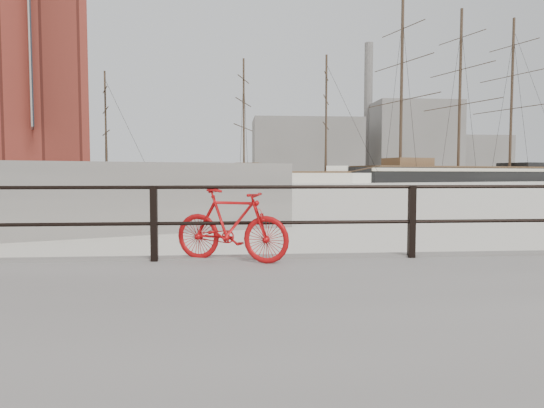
# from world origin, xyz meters

# --- Properties ---
(ground) EXTENTS (400.00, 400.00, 0.00)m
(ground) POSITION_xyz_m (0.00, 0.00, 0.00)
(ground) COLOR white
(ground) RESTS_ON ground
(guardrail) EXTENTS (28.00, 0.10, 1.00)m
(guardrail) POSITION_xyz_m (0.00, -0.15, 0.85)
(guardrail) COLOR black
(guardrail) RESTS_ON promenade
(bicycle) EXTENTS (1.55, 0.87, 0.96)m
(bicycle) POSITION_xyz_m (-2.48, -0.25, 0.83)
(bicycle) COLOR #B70C0E
(bicycle) RESTS_ON promenade
(barque_black) EXTENTS (66.27, 39.91, 35.43)m
(barque_black) POSITION_xyz_m (42.67, 87.09, 0.00)
(barque_black) COLOR black
(barque_black) RESTS_ON ground
(schooner_mid) EXTENTS (34.11, 21.25, 22.55)m
(schooner_mid) POSITION_xyz_m (6.60, 77.35, 0.00)
(schooner_mid) COLOR white
(schooner_mid) RESTS_ON ground
(schooner_left) EXTENTS (28.91, 20.04, 19.87)m
(schooner_left) POSITION_xyz_m (-29.66, 77.00, 0.00)
(schooner_left) COLOR silver
(schooner_left) RESTS_ON ground
(industrial_west) EXTENTS (32.00, 18.00, 18.00)m
(industrial_west) POSITION_xyz_m (20.00, 140.00, 9.00)
(industrial_west) COLOR gray
(industrial_west) RESTS_ON ground
(industrial_mid) EXTENTS (26.00, 20.00, 24.00)m
(industrial_mid) POSITION_xyz_m (55.00, 145.00, 12.00)
(industrial_mid) COLOR gray
(industrial_mid) RESTS_ON ground
(industrial_east) EXTENTS (20.00, 16.00, 14.00)m
(industrial_east) POSITION_xyz_m (78.00, 150.00, 7.00)
(industrial_east) COLOR gray
(industrial_east) RESTS_ON ground
(smokestack) EXTENTS (2.80, 2.80, 44.00)m
(smokestack) POSITION_xyz_m (42.00, 150.00, 22.00)
(smokestack) COLOR gray
(smokestack) RESTS_ON ground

